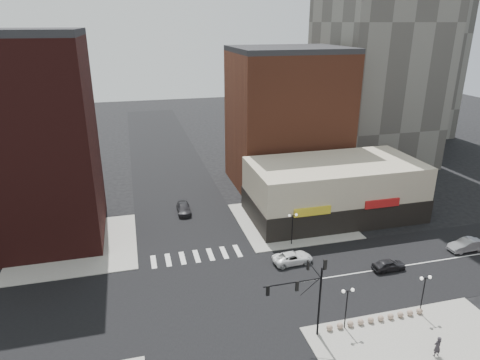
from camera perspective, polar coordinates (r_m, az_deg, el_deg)
name	(u,v)px	position (r m, az deg, el deg)	size (l,w,h in m)	color
ground	(210,296)	(45.72, -3.98, -15.17)	(240.00, 240.00, 0.00)	black
road_ew	(210,296)	(45.71, -3.98, -15.16)	(200.00, 14.00, 0.02)	black
road_ns	(210,296)	(45.71, -3.98, -15.16)	(14.00, 200.00, 0.02)	black
sidewalk_nw	(75,246)	(58.17, -21.13, -8.19)	(15.00, 15.00, 0.12)	gray
sidewalk_ne	(291,220)	(61.29, 6.87, -5.36)	(15.00, 15.00, 0.12)	gray
building_nw	(25,145)	(58.28, -26.71, 4.25)	(16.00, 15.00, 25.00)	#361311
building_ne_midrise	(287,120)	(72.55, 6.28, 7.91)	(18.00, 15.00, 22.00)	brown
building_ne_row	(333,194)	(62.93, 12.36, -1.77)	(24.20, 12.20, 8.00)	#BAB093
traffic_signal	(308,288)	(38.52, 9.12, -14.00)	(5.59, 3.09, 7.77)	black
street_lamp_se_a	(347,298)	(40.82, 14.11, -15.06)	(1.22, 0.32, 4.16)	black
street_lamp_se_b	(424,285)	(44.82, 23.38, -12.76)	(1.22, 0.32, 4.16)	black
street_lamp_ne	(293,221)	(53.61, 7.02, -5.48)	(1.22, 0.32, 4.16)	black
bollard_row	(376,319)	(43.95, 17.65, -17.24)	(10.02, 0.57, 0.57)	gray
white_suv	(293,258)	(51.05, 7.03, -10.25)	(2.18, 4.72, 1.31)	white
dark_sedan_east	(389,265)	(52.17, 19.21, -10.64)	(1.54, 3.83, 1.30)	black
silver_sedan	(466,245)	(60.00, 27.95, -7.66)	(1.58, 4.53, 1.49)	gray
dark_sedan_north	(184,209)	(63.57, -7.51, -3.79)	(1.91, 4.71, 1.37)	black
pedestrian	(437,346)	(41.69, 24.82, -19.50)	(0.71, 0.46, 1.93)	#29262B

